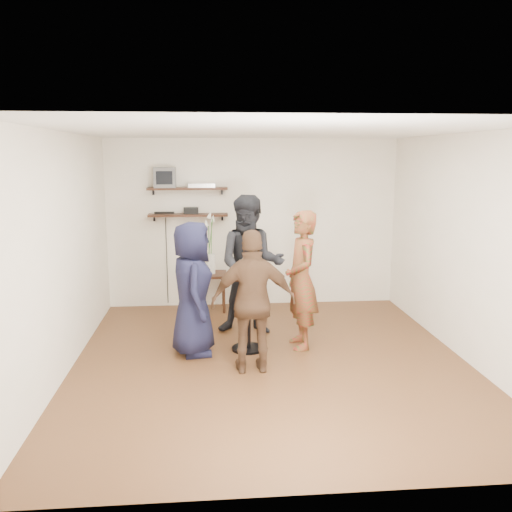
{
  "coord_description": "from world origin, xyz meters",
  "views": [
    {
      "loc": [
        -0.69,
        -5.88,
        2.35
      ],
      "look_at": [
        -0.14,
        0.4,
        1.17
      ],
      "focal_mm": 38.0,
      "sensor_mm": 36.0,
      "label": 1
    }
  ],
  "objects": [
    {
      "name": "shelf_upper",
      "position": [
        -1.0,
        2.38,
        1.85
      ],
      "size": [
        1.2,
        0.25,
        0.04
      ],
      "primitive_type": "cube",
      "color": "black",
      "rests_on": "room"
    },
    {
      "name": "crt_monitor",
      "position": [
        -1.33,
        2.38,
        2.02
      ],
      "size": [
        0.32,
        0.3,
        0.3
      ],
      "primitive_type": "cube",
      "color": "#59595B",
      "rests_on": "shelf_upper"
    },
    {
      "name": "power_strip",
      "position": [
        -1.36,
        2.42,
        1.48
      ],
      "size": [
        0.3,
        0.05,
        0.03
      ],
      "primitive_type": "cube",
      "color": "black",
      "rests_on": "shelf_lower"
    },
    {
      "name": "wine_glass_fr",
      "position": [
        -0.16,
        0.38,
        1.08
      ],
      "size": [
        0.06,
        0.06,
        0.19
      ],
      "color": "silver",
      "rests_on": "drinks_table"
    },
    {
      "name": "wine_glass_br",
      "position": [
        -0.2,
        0.44,
        1.09
      ],
      "size": [
        0.07,
        0.07,
        0.21
      ],
      "color": "silver",
      "rests_on": "drinks_table"
    },
    {
      "name": "radio",
      "position": [
        -0.95,
        2.38,
        1.52
      ],
      "size": [
        0.22,
        0.1,
        0.1
      ],
      "primitive_type": "cube",
      "color": "black",
      "rests_on": "shelf_lower"
    },
    {
      "name": "wine_glass_fl",
      "position": [
        -0.31,
        0.4,
        1.07
      ],
      "size": [
        0.06,
        0.06,
        0.19
      ],
      "color": "silver",
      "rests_on": "drinks_table"
    },
    {
      "name": "side_table",
      "position": [
        -0.67,
        2.2,
        0.48
      ],
      "size": [
        0.48,
        0.48,
        0.57
      ],
      "rotation": [
        0.0,
        0.0,
        -0.01
      ],
      "color": "black",
      "rests_on": "room"
    },
    {
      "name": "room",
      "position": [
        0.0,
        0.0,
        1.3
      ],
      "size": [
        4.58,
        5.08,
        2.68
      ],
      "color": "#4A2B18",
      "rests_on": "ground"
    },
    {
      "name": "person_dark",
      "position": [
        -0.14,
        1.07,
        0.92
      ],
      "size": [
        0.98,
        0.81,
        1.84
      ],
      "primitive_type": "imported",
      "rotation": [
        0.0,
        0.0,
        -0.14
      ],
      "color": "black",
      "rests_on": "room"
    },
    {
      "name": "wine_glass_bl",
      "position": [
        -0.26,
        0.48,
        1.08
      ],
      "size": [
        0.06,
        0.06,
        0.19
      ],
      "color": "silver",
      "rests_on": "drinks_table"
    },
    {
      "name": "person_plaid",
      "position": [
        0.43,
        0.48,
        0.85
      ],
      "size": [
        0.46,
        0.65,
        1.7
      ],
      "primitive_type": "imported",
      "rotation": [
        0.0,
        0.0,
        -1.48
      ],
      "color": "#B1141B",
      "rests_on": "room"
    },
    {
      "name": "drinks_table",
      "position": [
        -0.23,
        0.42,
        0.61
      ],
      "size": [
        0.52,
        0.52,
        0.95
      ],
      "color": "black",
      "rests_on": "room"
    },
    {
      "name": "dvd_deck",
      "position": [
        -0.79,
        2.38,
        1.9
      ],
      "size": [
        0.4,
        0.24,
        0.06
      ],
      "primitive_type": "cube",
      "color": "silver",
      "rests_on": "shelf_upper"
    },
    {
      "name": "vase_lilies",
      "position": [
        -0.67,
        2.2,
        0.88
      ],
      "size": [
        0.19,
        0.2,
        0.97
      ],
      "rotation": [
        0.0,
        0.0,
        -0.01
      ],
      "color": "white",
      "rests_on": "side_table"
    },
    {
      "name": "shelf_lower",
      "position": [
        -1.0,
        2.38,
        1.45
      ],
      "size": [
        1.2,
        0.25,
        0.04
      ],
      "primitive_type": "cube",
      "color": "black",
      "rests_on": "room"
    },
    {
      "name": "person_brown",
      "position": [
        -0.22,
        -0.24,
        0.79
      ],
      "size": [
        0.93,
        0.4,
        1.57
      ],
      "primitive_type": "imported",
      "rotation": [
        0.0,
        0.0,
        3.16
      ],
      "color": "#4A311F",
      "rests_on": "room"
    },
    {
      "name": "person_navy",
      "position": [
        -0.89,
        0.35,
        0.8
      ],
      "size": [
        0.58,
        0.83,
        1.59
      ],
      "primitive_type": "imported",
      "rotation": [
        0.0,
        0.0,
        1.67
      ],
      "color": "black",
      "rests_on": "room"
    }
  ]
}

